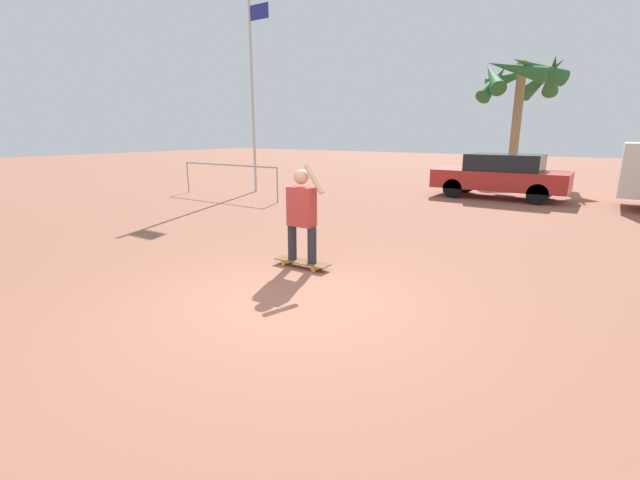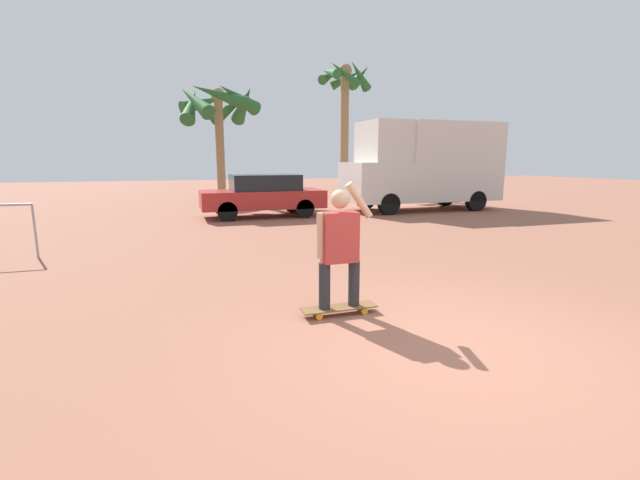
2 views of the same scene
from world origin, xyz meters
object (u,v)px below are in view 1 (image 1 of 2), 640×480
(person_skateboarder, at_px, (302,211))
(parked_car_red, at_px, (501,175))
(skateboard, at_px, (302,262))
(flagpole, at_px, (253,88))
(palm_tree_center_background, at_px, (521,79))

(person_skateboarder, relative_size, parked_car_red, 0.38)
(skateboard, relative_size, flagpole, 0.15)
(palm_tree_center_background, height_order, flagpole, flagpole)
(parked_car_red, relative_size, palm_tree_center_background, 0.76)
(person_skateboarder, distance_m, flagpole, 9.56)
(person_skateboarder, relative_size, flagpole, 0.24)
(skateboard, relative_size, person_skateboarder, 0.62)
(skateboard, xyz_separation_m, person_skateboarder, (-0.00, 0.00, 0.83))
(parked_car_red, bearing_deg, skateboard, -95.54)
(person_skateboarder, xyz_separation_m, flagpole, (-6.68, 6.30, 2.64))
(parked_car_red, distance_m, flagpole, 8.74)
(skateboard, relative_size, palm_tree_center_background, 0.18)
(palm_tree_center_background, xyz_separation_m, flagpole, (-6.83, -9.16, -0.72))
(parked_car_red, bearing_deg, palm_tree_center_background, 97.52)
(flagpole, bearing_deg, skateboard, -43.31)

